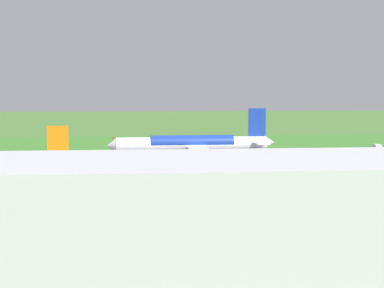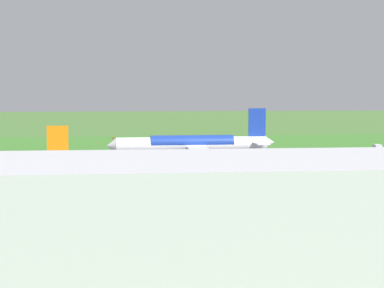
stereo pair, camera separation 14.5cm
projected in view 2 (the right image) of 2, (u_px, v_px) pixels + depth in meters
ground_plane at (151, 158)px, 185.92m from camera, size 800.00×800.00×0.00m
runway_asphalt at (151, 158)px, 185.92m from camera, size 600.00×40.66×0.06m
apron_concrete at (158, 186)px, 132.39m from camera, size 440.00×110.00×0.05m
grass_verge_foreground at (148, 144)px, 234.81m from camera, size 600.00×80.00×0.04m
airliner_main at (193, 144)px, 186.82m from camera, size 54.04×44.13×15.88m
airliner_parked_mid at (136, 167)px, 138.04m from camera, size 46.60×38.18×13.60m
terminal_building at (320, 222)px, 63.78m from camera, size 143.55×20.72×36.16m
service_truck_baggage at (370, 163)px, 164.27m from camera, size 5.87×5.48×2.65m
service_car_followme at (364, 152)px, 196.41m from camera, size 4.50×2.72×1.62m
service_truck_fuel at (378, 148)px, 204.45m from camera, size 2.86×6.01×2.65m
no_stopping_sign at (113, 140)px, 233.43m from camera, size 0.60×0.10×2.82m
traffic_cone_orange at (99, 144)px, 233.97m from camera, size 0.40×0.40×0.55m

